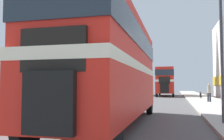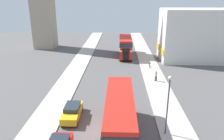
{
  "view_description": "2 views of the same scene",
  "coord_description": "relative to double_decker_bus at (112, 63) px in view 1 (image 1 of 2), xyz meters",
  "views": [
    {
      "loc": [
        3.66,
        -10.62,
        1.6
      ],
      "look_at": [
        1.17,
        -0.67,
        2.24
      ],
      "focal_mm": 40.0,
      "sensor_mm": 36.0,
      "label": 1
    },
    {
      "loc": [
        1.08,
        -17.81,
        12.59
      ],
      "look_at": [
        0.0,
        13.14,
        2.04
      ],
      "focal_mm": 35.0,
      "sensor_mm": 36.0,
      "label": 2
    }
  ],
  "objects": [
    {
      "name": "street_lamp",
      "position": [
        4.36,
        0.83,
        1.43
      ],
      "size": [
        0.36,
        0.36,
        5.86
      ],
      "color": "#38383D",
      "rests_on": "sidewalk_right"
    },
    {
      "name": "bicycle_on_pavement",
      "position": [
        5.46,
        21.15,
        -2.04
      ],
      "size": [
        0.05,
        1.76,
        0.78
      ],
      "color": "black",
      "rests_on": "sidewalk_right"
    },
    {
      "name": "double_decker_bus",
      "position": [
        0.0,
        0.0,
        0.0
      ],
      "size": [
        2.54,
        10.63,
        4.24
      ],
      "color": "red",
      "rests_on": "ground_plane"
    },
    {
      "name": "pedestrian_walking",
      "position": [
        5.56,
        14.47,
        -1.48
      ],
      "size": [
        0.33,
        0.33,
        1.64
      ],
      "color": "#282833",
      "rests_on": "sidewalk_right"
    },
    {
      "name": "car_parked_mid",
      "position": [
        -5.1,
        3.54,
        -1.76
      ],
      "size": [
        1.7,
        4.21,
        1.48
      ],
      "color": "gold",
      "rests_on": "ground_plane"
    },
    {
      "name": "bus_distant",
      "position": [
        1.19,
        29.36,
        -0.03
      ],
      "size": [
        2.55,
        9.77,
        4.19
      ],
      "color": "red",
      "rests_on": "ground_plane"
    },
    {
      "name": "ground_plane",
      "position": [
        -1.17,
        0.69,
        -2.52
      ],
      "size": [
        120.0,
        120.0,
        0.0
      ],
      "primitive_type": "plane",
      "color": "#565454"
    }
  ]
}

